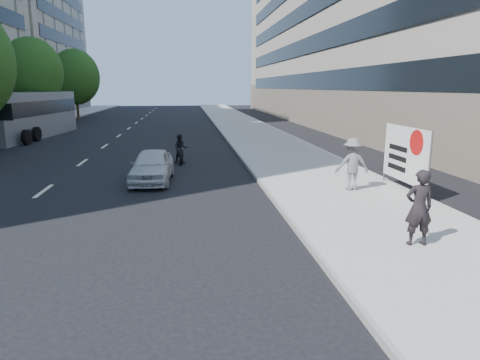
{
  "coord_description": "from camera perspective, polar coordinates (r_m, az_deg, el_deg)",
  "views": [
    {
      "loc": [
        -1.31,
        -7.77,
        3.69
      ],
      "look_at": [
        0.09,
        3.43,
        1.22
      ],
      "focal_mm": 32.0,
      "sensor_mm": 36.0,
      "label": 1
    }
  ],
  "objects": [
    {
      "name": "tree_far_d",
      "position": [
        39.77,
        -25.97,
        12.85
      ],
      "size": [
        4.8,
        4.8,
        7.65
      ],
      "color": "#382616",
      "rests_on": "ground"
    },
    {
      "name": "ground",
      "position": [
        8.7,
        2.27,
        -12.77
      ],
      "size": [
        160.0,
        160.0,
        0.0
      ],
      "primitive_type": "plane",
      "color": "black",
      "rests_on": "ground"
    },
    {
      "name": "near_building",
      "position": [
        44.23,
        18.56,
        19.93
      ],
      "size": [
        14.0,
        70.0,
        20.0
      ],
      "primitive_type": "cube",
      "color": "gray",
      "rests_on": "ground"
    },
    {
      "name": "tree_far_e",
      "position": [
        53.24,
        -21.12,
        12.7
      ],
      "size": [
        5.4,
        5.4,
        7.89
      ],
      "color": "#382616",
      "rests_on": "ground"
    },
    {
      "name": "pedestrian_woman",
      "position": [
        10.44,
        22.75,
        -3.42
      ],
      "size": [
        0.67,
        0.46,
        1.75
      ],
      "primitive_type": "imported",
      "rotation": [
        0.0,
        0.0,
        3.08
      ],
      "color": "black",
      "rests_on": "near_sidewalk"
    },
    {
      "name": "protest_banner",
      "position": [
        15.86,
        21.18,
        3.2
      ],
      "size": [
        0.08,
        3.06,
        2.2
      ],
      "color": "#4C4C4C",
      "rests_on": "near_sidewalk"
    },
    {
      "name": "motorcycle",
      "position": [
        21.26,
        -7.91,
        3.96
      ],
      "size": [
        0.7,
        2.04,
        1.42
      ],
      "rotation": [
        0.0,
        0.0,
        0.01
      ],
      "color": "black",
      "rests_on": "ground"
    },
    {
      "name": "white_sedan_near",
      "position": [
        17.19,
        -11.65,
        1.87
      ],
      "size": [
        1.73,
        3.86,
        1.29
      ],
      "primitive_type": "imported",
      "rotation": [
        0.0,
        0.0,
        -0.06
      ],
      "color": "silver",
      "rests_on": "ground"
    },
    {
      "name": "jogger",
      "position": [
        15.32,
        14.74,
        2.05
      ],
      "size": [
        1.21,
        0.74,
        1.82
      ],
      "primitive_type": "imported",
      "rotation": [
        0.0,
        0.0,
        3.09
      ],
      "color": "slate",
      "rests_on": "near_sidewalk"
    },
    {
      "name": "bus",
      "position": [
        35.45,
        -26.32,
        7.75
      ],
      "size": [
        3.8,
        12.27,
        3.3
      ],
      "rotation": [
        0.0,
        0.0,
        -0.1
      ],
      "color": "slate",
      "rests_on": "ground"
    },
    {
      "name": "near_sidewalk",
      "position": [
        28.5,
        3.69,
        5.02
      ],
      "size": [
        5.0,
        120.0,
        0.15
      ],
      "primitive_type": "cube",
      "color": "#9C9992",
      "rests_on": "ground"
    }
  ]
}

